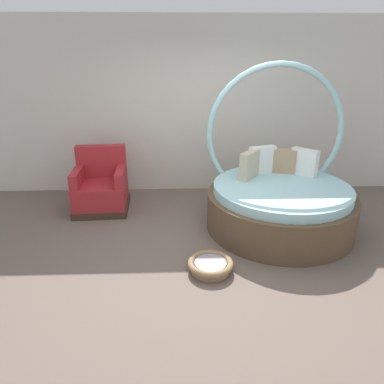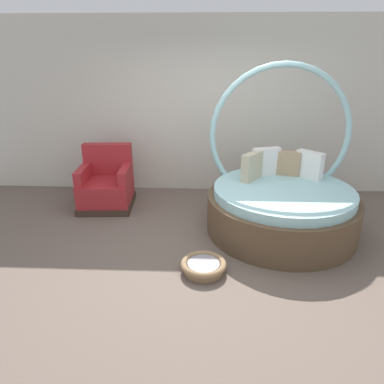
% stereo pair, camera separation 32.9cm
% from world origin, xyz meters
% --- Properties ---
extents(ground_plane, '(8.00, 8.00, 0.02)m').
position_xyz_m(ground_plane, '(0.00, 0.00, -0.01)').
color(ground_plane, '#66564C').
extents(back_wall, '(8.00, 0.12, 2.83)m').
position_xyz_m(back_wall, '(0.00, 2.21, 1.42)').
color(back_wall, beige).
rests_on(back_wall, ground_plane).
extents(round_daybed, '(1.99, 1.99, 2.18)m').
position_xyz_m(round_daybed, '(1.06, 0.70, 0.42)').
color(round_daybed, brown).
rests_on(round_daybed, ground_plane).
extents(red_armchair, '(0.84, 0.84, 0.94)m').
position_xyz_m(red_armchair, '(-1.52, 1.38, 0.33)').
color(red_armchair, '#38281E').
rests_on(red_armchair, ground_plane).
extents(pet_basket, '(0.51, 0.51, 0.13)m').
position_xyz_m(pet_basket, '(0.03, -0.38, 0.07)').
color(pet_basket, '#8E704C').
rests_on(pet_basket, ground_plane).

